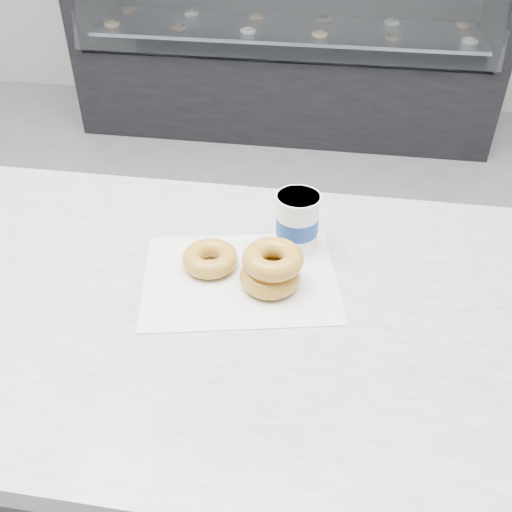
{
  "coord_description": "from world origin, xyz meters",
  "views": [
    {
      "loc": [
        0.36,
        -1.3,
        1.55
      ],
      "look_at": [
        0.24,
        -0.53,
        0.95
      ],
      "focal_mm": 40.0,
      "sensor_mm": 36.0,
      "label": 1
    }
  ],
  "objects_px": {
    "donut_single": "(210,258)",
    "coffee_cup": "(297,221)",
    "display_case": "(287,44)",
    "counter": "(145,442)",
    "donut_stack": "(271,268)"
  },
  "relations": [
    {
      "from": "display_case",
      "to": "coffee_cup",
      "type": "xyz_separation_m",
      "value": [
        0.3,
        -2.55,
        0.47
      ]
    },
    {
      "from": "donut_single",
      "to": "coffee_cup",
      "type": "xyz_separation_m",
      "value": [
        0.15,
        0.09,
        0.04
      ]
    },
    {
      "from": "counter",
      "to": "display_case",
      "type": "height_order",
      "value": "display_case"
    },
    {
      "from": "donut_stack",
      "to": "coffee_cup",
      "type": "height_order",
      "value": "coffee_cup"
    },
    {
      "from": "display_case",
      "to": "donut_single",
      "type": "bearing_deg",
      "value": -86.72
    },
    {
      "from": "donut_single",
      "to": "coffee_cup",
      "type": "bearing_deg",
      "value": 30.87
    },
    {
      "from": "display_case",
      "to": "coffee_cup",
      "type": "height_order",
      "value": "display_case"
    },
    {
      "from": "counter",
      "to": "donut_single",
      "type": "distance_m",
      "value": 0.5
    },
    {
      "from": "counter",
      "to": "coffee_cup",
      "type": "xyz_separation_m",
      "value": [
        0.3,
        0.17,
        0.51
      ]
    },
    {
      "from": "display_case",
      "to": "donut_stack",
      "type": "height_order",
      "value": "display_case"
    },
    {
      "from": "display_case",
      "to": "donut_stack",
      "type": "bearing_deg",
      "value": -84.28
    },
    {
      "from": "donut_single",
      "to": "coffee_cup",
      "type": "distance_m",
      "value": 0.18
    },
    {
      "from": "donut_single",
      "to": "display_case",
      "type": "bearing_deg",
      "value": 93.28
    },
    {
      "from": "display_case",
      "to": "donut_single",
      "type": "height_order",
      "value": "display_case"
    },
    {
      "from": "counter",
      "to": "coffee_cup",
      "type": "relative_size",
      "value": 27.28
    }
  ]
}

